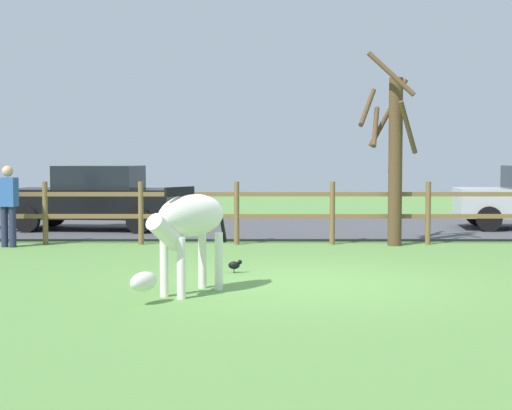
# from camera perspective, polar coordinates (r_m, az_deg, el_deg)

# --- Properties ---
(ground_plane) EXTENTS (60.00, 60.00, 0.00)m
(ground_plane) POSITION_cam_1_polar(r_m,az_deg,el_deg) (11.12, 3.62, -5.76)
(ground_plane) COLOR #5B8C42
(parking_asphalt) EXTENTS (28.00, 7.40, 0.05)m
(parking_asphalt) POSITION_cam_1_polar(r_m,az_deg,el_deg) (20.34, 1.99, -1.52)
(parking_asphalt) COLOR #47474C
(parking_asphalt) RESTS_ON ground_plane
(paddock_fence) EXTENTS (21.91, 0.11, 1.31)m
(paddock_fence) POSITION_cam_1_polar(r_m,az_deg,el_deg) (16.00, 2.15, -0.28)
(paddock_fence) COLOR brown
(paddock_fence) RESTS_ON ground_plane
(bare_tree) EXTENTS (1.28, 1.45, 3.91)m
(bare_tree) POSITION_cam_1_polar(r_m,az_deg,el_deg) (16.02, 10.13, 3.86)
(bare_tree) COLOR #513A23
(bare_tree) RESTS_ON ground_plane
(zebra) EXTENTS (1.27, 1.68, 1.41)m
(zebra) POSITION_cam_1_polar(r_m,az_deg,el_deg) (10.11, -5.00, -1.38)
(zebra) COLOR white
(zebra) RESTS_ON ground_plane
(crow_on_grass) EXTENTS (0.22, 0.10, 0.20)m
(crow_on_grass) POSITION_cam_1_polar(r_m,az_deg,el_deg) (12.05, -1.53, -4.43)
(crow_on_grass) COLOR black
(crow_on_grass) RESTS_ON ground_plane
(parked_car_black) EXTENTS (4.16, 2.22, 1.56)m
(parked_car_black) POSITION_cam_1_polar(r_m,az_deg,el_deg) (19.22, -11.71, 0.57)
(parked_car_black) COLOR black
(parked_car_black) RESTS_ON parking_asphalt
(visitor_left_of_tree) EXTENTS (0.40, 0.29, 1.64)m
(visitor_left_of_tree) POSITION_cam_1_polar(r_m,az_deg,el_deg) (16.27, -17.76, 0.20)
(visitor_left_of_tree) COLOR #232847
(visitor_left_of_tree) RESTS_ON ground_plane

